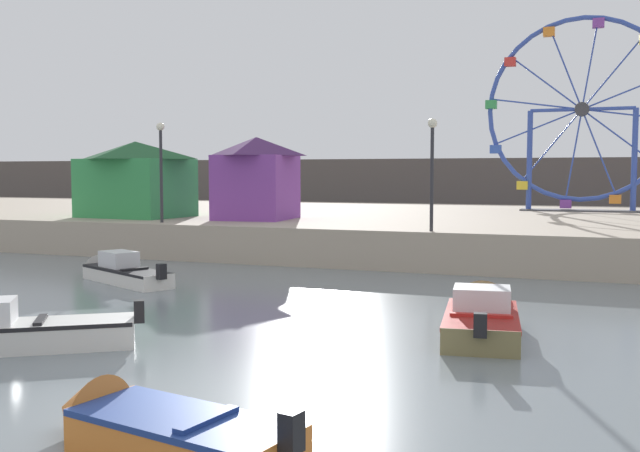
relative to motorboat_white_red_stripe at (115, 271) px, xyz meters
The scene contains 11 objects.
ground_plane 13.00m from the motorboat_white_red_stripe, 47.72° to the right, with size 240.00×240.00×0.00m, color slate.
quay_promenade 18.15m from the motorboat_white_red_stripe, 61.19° to the left, with size 110.00×21.82×1.38m, color tan.
distant_town_skyline 37.52m from the motorboat_white_red_stripe, 76.51° to the left, with size 140.00×3.00×4.40m, color #564C47.
motorboat_white_red_stripe is the anchor object (origin of this frame).
motorboat_orange_hull 14.46m from the motorboat_white_red_stripe, 51.78° to the right, with size 3.83×1.79×1.14m.
motorboat_olive_wood 12.08m from the motorboat_white_red_stripe, 14.83° to the right, with size 1.95×4.44×1.41m.
ferris_wheel_blue_frame 25.20m from the motorboat_white_red_stripe, 57.54° to the left, with size 9.59×1.20×9.85m.
carnival_booth_purple_stall 9.62m from the motorboat_white_red_stripe, 87.36° to the left, with size 3.46×3.83×3.47m.
carnival_booth_green_kiosk 10.55m from the motorboat_white_red_stripe, 121.36° to the left, with size 5.09×4.12×3.35m.
promenade_lamp_near 10.92m from the motorboat_white_red_stripe, 32.34° to the left, with size 0.32×0.32×3.78m.
promenade_lamp_far 7.28m from the motorboat_white_red_stripe, 110.02° to the left, with size 0.32×0.32×3.94m.
Camera 1 is at (5.13, -8.96, 3.36)m, focal length 40.66 mm.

